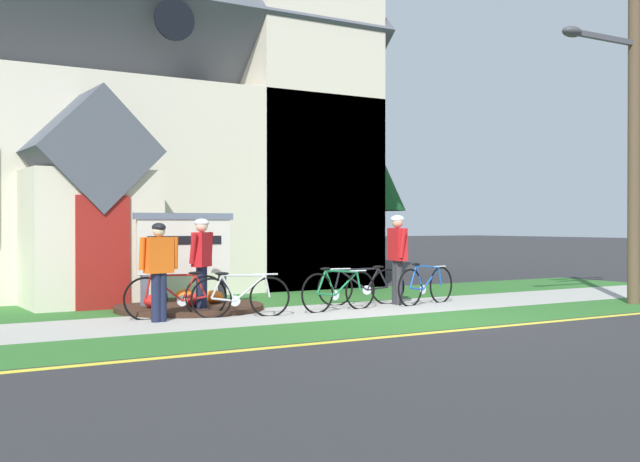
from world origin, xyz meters
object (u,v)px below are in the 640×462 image
object	(u,v)px
cyclist_in_green_jersey	(202,258)
utility_pole	(631,91)
bicycle_black	(240,296)
cyclist_in_white_jersey	(159,265)
church_sign	(184,247)
bicycle_yellow	(362,286)
cyclist_in_orange_jersey	(397,252)
bicycle_orange	(339,290)
bicycle_green	(426,285)
bicycle_silver	(177,296)
roadside_conifer	(343,141)

from	to	relation	value
cyclist_in_green_jersey	utility_pole	xyz separation A→B (m)	(7.82, -2.87, 3.20)
bicycle_black	cyclist_in_white_jersey	world-z (taller)	cyclist_in_white_jersey
church_sign	utility_pole	distance (m)	9.15
bicycle_yellow	cyclist_in_orange_jersey	xyz separation A→B (m)	(0.58, -0.36, 0.67)
bicycle_orange	bicycle_black	xyz separation A→B (m)	(-1.94, 0.06, -0.01)
bicycle_black	utility_pole	world-z (taller)	utility_pole
bicycle_green	bicycle_orange	world-z (taller)	bicycle_green
cyclist_in_green_jersey	bicycle_silver	bearing A→B (deg)	-145.22
bicycle_green	cyclist_in_orange_jersey	bearing A→B (deg)	157.62
bicycle_orange	roadside_conifer	distance (m)	11.43
bicycle_black	bicycle_yellow	size ratio (longest dim) A/B	0.93
utility_pole	cyclist_in_green_jersey	bearing A→B (deg)	159.86
bicycle_silver	bicycle_black	xyz separation A→B (m)	(0.98, -0.39, -0.01)
bicycle_yellow	cyclist_in_green_jersey	xyz separation A→B (m)	(-3.26, 0.23, 0.61)
church_sign	bicycle_silver	world-z (taller)	church_sign
bicycle_green	utility_pole	size ratio (longest dim) A/B	0.22
bicycle_silver	bicycle_orange	size ratio (longest dim) A/B	1.00
bicycle_green	roadside_conifer	distance (m)	10.40
cyclist_in_green_jersey	utility_pole	distance (m)	8.92
cyclist_in_white_jersey	roadside_conifer	distance (m)	13.27
bicycle_yellow	cyclist_in_green_jersey	size ratio (longest dim) A/B	1.04
church_sign	bicycle_orange	world-z (taller)	church_sign
cyclist_in_green_jersey	roadside_conifer	distance (m)	11.99
church_sign	roadside_conifer	bearing A→B (deg)	40.86
bicycle_black	church_sign	bearing A→B (deg)	99.76
church_sign	cyclist_in_green_jersey	size ratio (longest dim) A/B	1.14
cyclist_in_white_jersey	cyclist_in_green_jersey	bearing A→B (deg)	35.69
bicycle_green	cyclist_in_white_jersey	distance (m)	5.47
bicycle_yellow	roadside_conifer	xyz separation A→B (m)	(5.04, 8.27, 3.82)
bicycle_silver	bicycle_orange	xyz separation A→B (m)	(2.93, -0.45, -0.00)
bicycle_silver	cyclist_in_orange_jersey	xyz separation A→B (m)	(4.48, -0.14, 0.66)
bicycle_green	bicycle_yellow	distance (m)	1.25
bicycle_green	cyclist_in_green_jersey	bearing A→B (deg)	169.54
bicycle_silver	cyclist_in_white_jersey	world-z (taller)	cyclist_in_white_jersey
bicycle_yellow	cyclist_in_green_jersey	world-z (taller)	cyclist_in_green_jersey
church_sign	bicycle_silver	bearing A→B (deg)	-117.01
cyclist_in_orange_jersey	utility_pole	xyz separation A→B (m)	(3.98, -2.28, 3.14)
bicycle_yellow	cyclist_in_orange_jersey	bearing A→B (deg)	-31.97
bicycle_black	cyclist_in_green_jersey	xyz separation A→B (m)	(-0.34, 0.84, 0.61)
cyclist_in_orange_jersey	bicycle_yellow	bearing A→B (deg)	148.03
bicycle_silver	roadside_conifer	size ratio (longest dim) A/B	0.27
church_sign	bicycle_silver	xyz separation A→B (m)	(-0.68, -1.34, -0.78)
bicycle_yellow	utility_pole	world-z (taller)	utility_pole
utility_pole	roadside_conifer	world-z (taller)	utility_pole
cyclist_in_white_jersey	cyclist_in_orange_jersey	world-z (taller)	cyclist_in_orange_jersey
bicycle_silver	cyclist_in_white_jersey	xyz separation A→B (m)	(-0.43, -0.32, 0.54)
church_sign	cyclist_in_white_jersey	bearing A→B (deg)	-123.72
church_sign	cyclist_in_white_jersey	world-z (taller)	church_sign
cyclist_in_white_jersey	utility_pole	world-z (taller)	utility_pole
church_sign	bicycle_black	distance (m)	1.93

